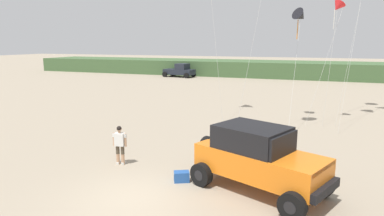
{
  "coord_description": "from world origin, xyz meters",
  "views": [
    {
      "loc": [
        5.46,
        -9.07,
        5.08
      ],
      "look_at": [
        0.83,
        3.34,
        2.49
      ],
      "focal_mm": 31.73,
      "sensor_mm": 36.0,
      "label": 1
    }
  ],
  "objects_px": {
    "kite_blue_swept": "(301,16)",
    "distant_pickup": "(180,71)",
    "cooler_box": "(182,177)",
    "jeep": "(258,157)",
    "kite_orange_streamer": "(338,7)",
    "person_watching": "(120,143)"
  },
  "relations": [
    {
      "from": "jeep",
      "to": "kite_blue_swept",
      "type": "bearing_deg",
      "value": 87.98
    },
    {
      "from": "distant_pickup",
      "to": "kite_orange_streamer",
      "type": "distance_m",
      "value": 31.13
    },
    {
      "from": "kite_orange_streamer",
      "to": "person_watching",
      "type": "bearing_deg",
      "value": -126.31
    },
    {
      "from": "jeep",
      "to": "person_watching",
      "type": "distance_m",
      "value": 5.88
    },
    {
      "from": "person_watching",
      "to": "kite_orange_streamer",
      "type": "xyz_separation_m",
      "value": [
        8.42,
        11.45,
        6.23
      ]
    },
    {
      "from": "cooler_box",
      "to": "distant_pickup",
      "type": "relative_size",
      "value": 0.12
    },
    {
      "from": "kite_blue_swept",
      "to": "kite_orange_streamer",
      "type": "height_order",
      "value": "kite_orange_streamer"
    },
    {
      "from": "person_watching",
      "to": "kite_orange_streamer",
      "type": "distance_m",
      "value": 15.52
    },
    {
      "from": "distant_pickup",
      "to": "kite_orange_streamer",
      "type": "relative_size",
      "value": 0.63
    },
    {
      "from": "cooler_box",
      "to": "kite_blue_swept",
      "type": "xyz_separation_m",
      "value": [
        3.18,
        12.47,
        6.5
      ]
    },
    {
      "from": "jeep",
      "to": "kite_orange_streamer",
      "type": "xyz_separation_m",
      "value": [
        2.57,
        12.0,
        5.97
      ]
    },
    {
      "from": "person_watching",
      "to": "distant_pickup",
      "type": "distance_m",
      "value": 36.39
    },
    {
      "from": "kite_blue_swept",
      "to": "jeep",
      "type": "bearing_deg",
      "value": -92.02
    },
    {
      "from": "person_watching",
      "to": "distant_pickup",
      "type": "bearing_deg",
      "value": 108.49
    },
    {
      "from": "jeep",
      "to": "kite_orange_streamer",
      "type": "height_order",
      "value": "kite_orange_streamer"
    },
    {
      "from": "jeep",
      "to": "kite_orange_streamer",
      "type": "relative_size",
      "value": 0.65
    },
    {
      "from": "distant_pickup",
      "to": "kite_blue_swept",
      "type": "distance_m",
      "value": 29.51
    },
    {
      "from": "cooler_box",
      "to": "jeep",
      "type": "bearing_deg",
      "value": -21.97
    },
    {
      "from": "person_watching",
      "to": "cooler_box",
      "type": "xyz_separation_m",
      "value": [
        3.1,
        -0.77,
        -0.75
      ]
    },
    {
      "from": "kite_blue_swept",
      "to": "distant_pickup",
      "type": "bearing_deg",
      "value": 127.99
    },
    {
      "from": "kite_blue_swept",
      "to": "kite_orange_streamer",
      "type": "relative_size",
      "value": 0.95
    },
    {
      "from": "jeep",
      "to": "kite_blue_swept",
      "type": "xyz_separation_m",
      "value": [
        0.43,
        12.25,
        5.49
      ]
    }
  ]
}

